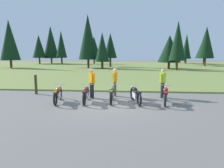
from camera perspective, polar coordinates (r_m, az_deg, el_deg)
ground_plane at (r=10.88m, az=-0.28°, el=-5.16°), size 140.00×140.00×0.00m
grass_moorland at (r=35.67m, az=3.45°, el=4.41°), size 80.00×44.00×0.10m
forest_treeline at (r=41.53m, az=0.34°, el=10.81°), size 39.05×23.21×8.70m
motorcycle_orange at (r=11.27m, az=-14.50°, el=-2.68°), size 0.67×2.09×0.88m
motorcycle_maroon at (r=10.99m, az=-7.07°, el=-2.75°), size 0.62×2.10×0.88m
motorcycle_olive at (r=11.02m, az=-0.02°, el=-2.65°), size 0.62×2.10×0.88m
motorcycle_black at (r=10.86m, az=6.41°, el=-2.87°), size 0.74×2.07×0.88m
motorcycle_red at (r=11.00m, az=14.33°, el=-2.94°), size 0.64×2.09×0.88m
rider_checking_bike at (r=12.30m, az=13.63°, el=0.68°), size 0.38×0.47×1.67m
rider_with_back_turned at (r=12.36m, az=0.80°, el=0.96°), size 0.25×0.55×1.67m
rider_near_row_end at (r=11.90m, az=-5.52°, el=0.63°), size 0.40×0.44×1.67m
trail_marker_post at (r=13.91m, az=-19.99°, el=-0.14°), size 0.12×0.12×1.21m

